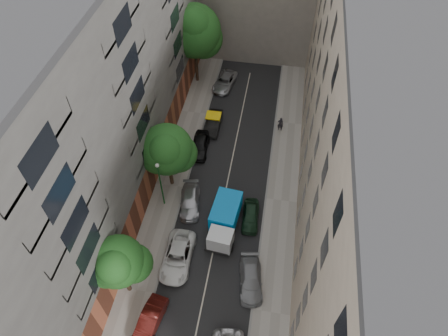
% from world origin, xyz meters
% --- Properties ---
extents(ground, '(120.00, 120.00, 0.00)m').
position_xyz_m(ground, '(0.00, 0.00, 0.00)').
color(ground, '#4C4C49').
rests_on(ground, ground).
extents(road_surface, '(8.00, 44.00, 0.02)m').
position_xyz_m(road_surface, '(0.00, 0.00, 0.01)').
color(road_surface, black).
rests_on(road_surface, ground).
extents(sidewalk_left, '(3.00, 44.00, 0.15)m').
position_xyz_m(sidewalk_left, '(-5.50, 0.00, 0.07)').
color(sidewalk_left, gray).
rests_on(sidewalk_left, ground).
extents(sidewalk_right, '(3.00, 44.00, 0.15)m').
position_xyz_m(sidewalk_right, '(5.50, 0.00, 0.07)').
color(sidewalk_right, gray).
rests_on(sidewalk_right, ground).
extents(building_left, '(8.00, 44.00, 20.00)m').
position_xyz_m(building_left, '(-11.00, 0.00, 10.00)').
color(building_left, '#4B4946').
rests_on(building_left, ground).
extents(building_right, '(8.00, 44.00, 20.00)m').
position_xyz_m(building_right, '(11.00, 0.00, 10.00)').
color(building_right, tan).
rests_on(building_right, ground).
extents(tarp_truck, '(2.68, 5.73, 2.56)m').
position_xyz_m(tarp_truck, '(0.60, -3.95, 1.41)').
color(tarp_truck, black).
rests_on(tarp_truck, ground).
extents(car_left_1, '(2.06, 4.24, 1.34)m').
position_xyz_m(car_left_1, '(-3.60, -13.40, 0.67)').
color(car_left_1, '#48110E').
rests_on(car_left_1, ground).
extents(car_left_2, '(2.44, 5.20, 1.44)m').
position_xyz_m(car_left_2, '(-2.80, -7.80, 0.72)').
color(car_left_2, silver).
rests_on(car_left_2, ground).
extents(car_left_3, '(2.52, 4.65, 1.28)m').
position_xyz_m(car_left_3, '(-3.04, -1.93, 0.64)').
color(car_left_3, '#AFAEB3').
rests_on(car_left_3, ground).
extents(car_left_4, '(1.94, 4.35, 1.45)m').
position_xyz_m(car_left_4, '(-3.60, 5.33, 0.73)').
color(car_left_4, black).
rests_on(car_left_4, ground).
extents(car_left_5, '(1.52, 4.25, 1.39)m').
position_xyz_m(car_left_5, '(-2.80, 9.00, 0.70)').
color(car_left_5, black).
rests_on(car_left_5, ground).
extents(car_left_6, '(2.92, 5.02, 1.31)m').
position_xyz_m(car_left_6, '(-2.80, 16.60, 0.66)').
color(car_left_6, '#AFAFB4').
rests_on(car_left_6, ground).
extents(car_right_1, '(2.50, 4.65, 1.28)m').
position_xyz_m(car_right_1, '(3.60, -8.80, 0.64)').
color(car_right_1, gray).
rests_on(car_right_1, ground).
extents(car_right_2, '(1.73, 3.85, 1.28)m').
position_xyz_m(car_right_2, '(2.80, -2.60, 0.64)').
color(car_right_2, black).
rests_on(car_right_2, ground).
extents(tree_near, '(4.47, 4.06, 6.91)m').
position_xyz_m(tree_near, '(-5.98, -11.11, 4.78)').
color(tree_near, '#382619').
rests_on(tree_near, sidewalk_left).
extents(tree_mid, '(5.12, 4.82, 7.32)m').
position_xyz_m(tree_mid, '(-5.33, 0.23, 4.89)').
color(tree_mid, '#382619').
rests_on(tree_mid, sidewalk_left).
extents(tree_far, '(6.27, 6.14, 10.06)m').
position_xyz_m(tree_far, '(-6.30, 16.95, 6.79)').
color(tree_far, '#382619').
rests_on(tree_far, sidewalk_left).
extents(lamp_post, '(0.36, 0.36, 5.71)m').
position_xyz_m(lamp_post, '(-5.52, -2.22, 3.73)').
color(lamp_post, '#175220').
rests_on(lamp_post, sidewalk_left).
extents(pedestrian, '(0.67, 0.46, 1.77)m').
position_xyz_m(pedestrian, '(4.58, 9.71, 1.03)').
color(pedestrian, black).
rests_on(pedestrian, sidewalk_right).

